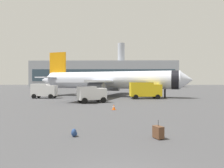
{
  "coord_description": "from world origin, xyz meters",
  "views": [
    {
      "loc": [
        0.01,
        -5.92,
        3.36
      ],
      "look_at": [
        -0.51,
        23.57,
        3.0
      ],
      "focal_mm": 32.33,
      "sensor_mm": 36.0,
      "label": 1
    }
  ],
  "objects_px": {
    "service_truck": "(44,90)",
    "rolling_suitcase": "(158,132)",
    "safety_cone_near": "(131,93)",
    "safety_cone_mid": "(114,107)",
    "traveller_backpack": "(74,133)",
    "fuel_truck": "(145,90)",
    "safety_cone_outer": "(144,94)",
    "airplane_at_gate": "(109,80)",
    "cargo_van": "(91,94)",
    "safety_cone_far": "(93,93)"
  },
  "relations": [
    {
      "from": "service_truck",
      "to": "rolling_suitcase",
      "type": "relative_size",
      "value": 4.43
    },
    {
      "from": "safety_cone_near",
      "to": "safety_cone_mid",
      "type": "xyz_separation_m",
      "value": [
        -4.23,
        -28.71,
        -0.01
      ]
    },
    {
      "from": "traveller_backpack",
      "to": "safety_cone_mid",
      "type": "bearing_deg",
      "value": 78.76
    },
    {
      "from": "fuel_truck",
      "to": "safety_cone_outer",
      "type": "xyz_separation_m",
      "value": [
        0.82,
        7.18,
        -1.36
      ]
    },
    {
      "from": "safety_cone_mid",
      "to": "rolling_suitcase",
      "type": "relative_size",
      "value": 0.6
    },
    {
      "from": "airplane_at_gate",
      "to": "fuel_truck",
      "type": "relative_size",
      "value": 5.69
    },
    {
      "from": "safety_cone_outer",
      "to": "cargo_van",
      "type": "bearing_deg",
      "value": -125.19
    },
    {
      "from": "airplane_at_gate",
      "to": "fuel_truck",
      "type": "height_order",
      "value": "airplane_at_gate"
    },
    {
      "from": "fuel_truck",
      "to": "traveller_backpack",
      "type": "distance_m",
      "value": 28.44
    },
    {
      "from": "cargo_van",
      "to": "safety_cone_outer",
      "type": "bearing_deg",
      "value": 54.81
    },
    {
      "from": "safety_cone_outer",
      "to": "rolling_suitcase",
      "type": "bearing_deg",
      "value": -96.67
    },
    {
      "from": "safety_cone_outer",
      "to": "safety_cone_near",
      "type": "bearing_deg",
      "value": 112.79
    },
    {
      "from": "service_truck",
      "to": "cargo_van",
      "type": "height_order",
      "value": "service_truck"
    },
    {
      "from": "safety_cone_mid",
      "to": "traveller_backpack",
      "type": "distance_m",
      "value": 11.92
    },
    {
      "from": "cargo_van",
      "to": "service_truck",
      "type": "bearing_deg",
      "value": 141.11
    },
    {
      "from": "safety_cone_near",
      "to": "safety_cone_outer",
      "type": "bearing_deg",
      "value": -67.21
    },
    {
      "from": "safety_cone_mid",
      "to": "safety_cone_far",
      "type": "height_order",
      "value": "safety_cone_mid"
    },
    {
      "from": "safety_cone_mid",
      "to": "rolling_suitcase",
      "type": "xyz_separation_m",
      "value": [
        2.72,
        -12.05,
        0.06
      ]
    },
    {
      "from": "service_truck",
      "to": "safety_cone_outer",
      "type": "height_order",
      "value": "service_truck"
    },
    {
      "from": "cargo_van",
      "to": "safety_cone_near",
      "type": "height_order",
      "value": "cargo_van"
    },
    {
      "from": "airplane_at_gate",
      "to": "service_truck",
      "type": "height_order",
      "value": "airplane_at_gate"
    },
    {
      "from": "cargo_van",
      "to": "traveller_backpack",
      "type": "distance_m",
      "value": 19.69
    },
    {
      "from": "service_truck",
      "to": "cargo_van",
      "type": "relative_size",
      "value": 1.01
    },
    {
      "from": "fuel_truck",
      "to": "safety_cone_mid",
      "type": "height_order",
      "value": "fuel_truck"
    },
    {
      "from": "service_truck",
      "to": "safety_cone_near",
      "type": "relative_size",
      "value": 7.16
    },
    {
      "from": "safety_cone_near",
      "to": "traveller_backpack",
      "type": "xyz_separation_m",
      "value": [
        -6.55,
        -40.41,
        -0.1
      ]
    },
    {
      "from": "traveller_backpack",
      "to": "rolling_suitcase",
      "type": "bearing_deg",
      "value": -4.06
    },
    {
      "from": "rolling_suitcase",
      "to": "safety_cone_far",
      "type": "bearing_deg",
      "value": 101.41
    },
    {
      "from": "safety_cone_far",
      "to": "traveller_backpack",
      "type": "relative_size",
      "value": 1.23
    },
    {
      "from": "safety_cone_outer",
      "to": "rolling_suitcase",
      "type": "xyz_separation_m",
      "value": [
        -4.06,
        -34.7,
        -0.02
      ]
    },
    {
      "from": "airplane_at_gate",
      "to": "safety_cone_mid",
      "type": "bearing_deg",
      "value": -86.5
    },
    {
      "from": "cargo_van",
      "to": "traveller_backpack",
      "type": "height_order",
      "value": "cargo_van"
    },
    {
      "from": "fuel_truck",
      "to": "cargo_van",
      "type": "relative_size",
      "value": 1.28
    },
    {
      "from": "service_truck",
      "to": "fuel_truck",
      "type": "xyz_separation_m",
      "value": [
        20.18,
        -1.0,
        0.16
      ]
    },
    {
      "from": "fuel_truck",
      "to": "safety_cone_outer",
      "type": "height_order",
      "value": "fuel_truck"
    },
    {
      "from": "rolling_suitcase",
      "to": "cargo_van",
      "type": "bearing_deg",
      "value": 107.61
    },
    {
      "from": "cargo_van",
      "to": "safety_cone_mid",
      "type": "distance_m",
      "value": 8.77
    },
    {
      "from": "fuel_truck",
      "to": "safety_cone_near",
      "type": "xyz_separation_m",
      "value": [
        -1.72,
        13.24,
        -1.44
      ]
    },
    {
      "from": "airplane_at_gate",
      "to": "safety_cone_mid",
      "type": "xyz_separation_m",
      "value": [
        1.31,
        -21.38,
        -3.33
      ]
    },
    {
      "from": "cargo_van",
      "to": "traveller_backpack",
      "type": "relative_size",
      "value": 10.06
    },
    {
      "from": "safety_cone_outer",
      "to": "rolling_suitcase",
      "type": "distance_m",
      "value": 34.94
    },
    {
      "from": "airplane_at_gate",
      "to": "safety_cone_near",
      "type": "distance_m",
      "value": 9.77
    },
    {
      "from": "fuel_truck",
      "to": "safety_cone_near",
      "type": "relative_size",
      "value": 9.05
    },
    {
      "from": "service_truck",
      "to": "safety_cone_mid",
      "type": "distance_m",
      "value": 21.8
    },
    {
      "from": "safety_cone_far",
      "to": "rolling_suitcase",
      "type": "distance_m",
      "value": 45.0
    },
    {
      "from": "fuel_truck",
      "to": "cargo_van",
      "type": "bearing_deg",
      "value": -141.7
    },
    {
      "from": "safety_cone_far",
      "to": "safety_cone_outer",
      "type": "height_order",
      "value": "safety_cone_outer"
    },
    {
      "from": "service_truck",
      "to": "safety_cone_mid",
      "type": "relative_size",
      "value": 7.36
    },
    {
      "from": "safety_cone_mid",
      "to": "traveller_backpack",
      "type": "height_order",
      "value": "safety_cone_mid"
    },
    {
      "from": "safety_cone_outer",
      "to": "service_truck",
      "type": "bearing_deg",
      "value": -163.61
    }
  ]
}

